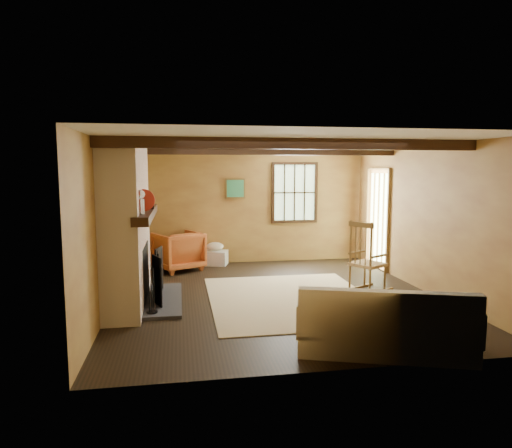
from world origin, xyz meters
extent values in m
plane|color=black|center=(0.00, 0.00, 0.00)|extent=(5.50, 5.50, 0.00)
cube|color=#AF8A3E|center=(0.00, 2.75, 1.20)|extent=(5.00, 0.02, 2.40)
cube|color=#AF8A3E|center=(0.00, -2.75, 1.20)|extent=(5.00, 0.02, 2.40)
cube|color=#AF8A3E|center=(-2.50, 0.00, 1.20)|extent=(0.02, 5.50, 2.40)
cube|color=#AF8A3E|center=(2.50, 0.00, 1.20)|extent=(0.02, 5.50, 2.40)
cube|color=silver|center=(0.00, 0.00, 2.40)|extent=(5.00, 5.50, 0.02)
cube|color=#331D11|center=(0.00, -1.20, 2.33)|extent=(5.00, 0.12, 0.14)
cube|color=#331D11|center=(0.00, 1.20, 2.33)|extent=(5.00, 0.12, 0.14)
cube|color=#331D11|center=(1.00, 2.72, 1.50)|extent=(1.02, 0.06, 1.32)
cube|color=#B2D3A1|center=(1.00, 2.75, 1.50)|extent=(0.90, 0.01, 1.20)
cube|color=#331D11|center=(1.00, 2.73, 1.50)|extent=(0.90, 0.03, 0.02)
cube|color=brown|center=(2.47, 1.70, 1.00)|extent=(0.06, 1.00, 2.06)
cube|color=#B2D3A1|center=(2.50, 1.70, 1.00)|extent=(0.01, 0.80, 1.85)
cube|color=brown|center=(-0.30, 2.72, 1.60)|extent=(0.42, 0.03, 0.42)
cube|color=#297C71|center=(-0.30, 2.71, 1.60)|extent=(0.36, 0.01, 0.36)
cube|color=brown|center=(-2.25, 0.00, 1.20)|extent=(0.50, 2.20, 2.40)
cube|color=black|center=(-2.18, 0.00, 0.45)|extent=(0.38, 1.00, 0.85)
cube|color=#333338|center=(-1.75, 0.00, 0.03)|extent=(0.55, 1.80, 0.05)
cube|color=#331D11|center=(-1.97, 0.00, 1.35)|extent=(0.22, 2.30, 0.12)
cube|color=black|center=(-1.82, -0.33, 0.41)|extent=(0.15, 0.34, 0.72)
cube|color=black|center=(-1.82, 0.04, 0.41)|extent=(0.04, 0.36, 0.72)
cube|color=black|center=(-1.82, 0.41, 0.41)|extent=(0.11, 0.35, 0.72)
cylinder|color=black|center=(-1.88, -0.70, 0.06)|extent=(0.15, 0.15, 0.02)
cylinder|color=black|center=(-1.91, -0.73, 0.36)|extent=(0.01, 0.01, 0.62)
cylinder|color=black|center=(-1.88, -0.70, 0.36)|extent=(0.01, 0.01, 0.62)
cylinder|color=black|center=(-1.85, -0.68, 0.36)|extent=(0.01, 0.01, 0.62)
cylinder|color=white|center=(-1.98, -0.75, 1.52)|extent=(0.10, 0.10, 0.21)
sphere|color=white|center=(-1.98, -0.75, 1.68)|extent=(0.12, 0.12, 0.12)
cylinder|color=#AB2413|center=(-1.98, -0.27, 1.57)|extent=(0.32, 0.05, 0.32)
cube|color=black|center=(-1.98, 0.10, 1.47)|extent=(0.25, 0.17, 0.13)
cylinder|color=#331D11|center=(-1.98, 0.41, 1.47)|extent=(0.09, 0.09, 0.11)
cylinder|color=#331D11|center=(-1.98, 0.59, 1.45)|extent=(0.07, 0.07, 0.08)
cube|color=tan|center=(0.20, -0.20, 0.00)|extent=(2.50, 3.00, 0.01)
cube|color=tan|center=(1.56, 0.05, 0.45)|extent=(0.64, 0.65, 0.05)
cube|color=brown|center=(1.39, -0.05, 1.12)|extent=(0.28, 0.42, 0.08)
cylinder|color=brown|center=(1.84, -0.03, 0.23)|extent=(0.04, 0.04, 0.44)
cylinder|color=brown|center=(1.64, 0.32, 0.23)|extent=(0.04, 0.04, 0.44)
cylinder|color=brown|center=(1.49, -0.23, 0.23)|extent=(0.04, 0.04, 0.44)
cylinder|color=brown|center=(1.29, 0.12, 0.23)|extent=(0.04, 0.04, 0.44)
cylinder|color=brown|center=(1.49, -0.23, 0.80)|extent=(0.04, 0.04, 0.75)
cylinder|color=brown|center=(1.29, 0.12, 0.80)|extent=(0.04, 0.04, 0.75)
cylinder|color=brown|center=(1.44, -0.14, 0.78)|extent=(0.02, 0.02, 0.62)
cylinder|color=brown|center=(1.39, -0.05, 0.78)|extent=(0.02, 0.02, 0.62)
cylinder|color=brown|center=(1.34, 0.03, 0.78)|extent=(0.02, 0.02, 0.62)
cube|color=brown|center=(1.67, -0.14, 0.62)|extent=(0.38, 0.25, 0.03)
cube|color=brown|center=(1.45, 0.24, 0.62)|extent=(0.38, 0.25, 0.03)
cube|color=brown|center=(1.66, -0.13, 0.02)|extent=(0.76, 0.46, 0.03)
cube|color=brown|center=(1.46, 0.22, 0.02)|extent=(0.76, 0.46, 0.03)
cube|color=beige|center=(0.74, -2.32, 0.20)|extent=(2.02, 1.37, 0.41)
cube|color=beige|center=(0.63, -2.65, 0.51)|extent=(1.80, 0.71, 0.51)
cube|color=beige|center=(-0.10, -2.04, 0.39)|extent=(0.38, 0.83, 0.37)
cube|color=beige|center=(1.57, -2.59, 0.39)|extent=(0.38, 0.83, 0.37)
ellipsoid|color=beige|center=(1.20, -2.37, 0.51)|extent=(0.35, 0.22, 0.33)
cylinder|color=brown|center=(-2.03, 2.55, 0.06)|extent=(0.37, 0.11, 0.11)
cylinder|color=brown|center=(-1.91, 2.55, 0.06)|extent=(0.37, 0.11, 0.11)
cylinder|color=brown|center=(-1.79, 2.55, 0.06)|extent=(0.37, 0.11, 0.11)
cylinder|color=brown|center=(-2.03, 2.55, 0.17)|extent=(0.37, 0.11, 0.11)
cylinder|color=brown|center=(-1.91, 2.55, 0.17)|extent=(0.37, 0.11, 0.11)
cylinder|color=brown|center=(-1.79, 2.55, 0.17)|extent=(0.37, 0.11, 0.11)
cube|color=silver|center=(-0.76, 2.55, 0.15)|extent=(0.59, 0.51, 0.30)
ellipsoid|color=beige|center=(-0.76, 2.55, 0.39)|extent=(0.38, 0.31, 0.18)
imported|color=#BF6026|center=(-1.52, 2.17, 0.39)|extent=(1.12, 1.13, 0.77)
camera|label=1|loc=(-1.48, -6.92, 2.01)|focal=32.00mm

